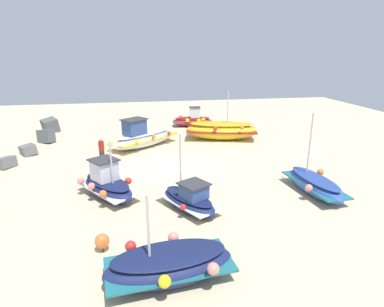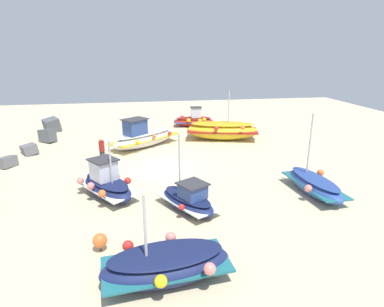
{
  "view_description": "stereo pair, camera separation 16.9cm",
  "coord_description": "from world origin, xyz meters",
  "px_view_note": "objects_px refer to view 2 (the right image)",
  "views": [
    {
      "loc": [
        -17.64,
        1.46,
        6.55
      ],
      "look_at": [
        -0.26,
        -1.64,
        0.9
      ],
      "focal_mm": 30.34,
      "sensor_mm": 36.0,
      "label": 1
    },
    {
      "loc": [
        -17.67,
        1.29,
        6.55
      ],
      "look_at": [
        -0.26,
        -1.64,
        0.9
      ],
      "focal_mm": 30.34,
      "sensor_mm": 36.0,
      "label": 2
    }
  ],
  "objects_px": {
    "fishing_boat_2": "(222,130)",
    "person_walking": "(102,149)",
    "mooring_buoy_0": "(100,241)",
    "fishing_boat_0": "(188,199)",
    "fishing_boat_1": "(314,185)",
    "fishing_boat_5": "(166,264)",
    "fishing_boat_4": "(194,120)",
    "fishing_boat_6": "(107,184)",
    "fishing_boat_3": "(144,137)"
  },
  "relations": [
    {
      "from": "person_walking",
      "to": "fishing_boat_5",
      "type": "bearing_deg",
      "value": 18.99
    },
    {
      "from": "fishing_boat_1",
      "to": "fishing_boat_3",
      "type": "height_order",
      "value": "fishing_boat_1"
    },
    {
      "from": "fishing_boat_0",
      "to": "fishing_boat_5",
      "type": "bearing_deg",
      "value": -47.09
    },
    {
      "from": "fishing_boat_0",
      "to": "fishing_boat_3",
      "type": "relative_size",
      "value": 0.63
    },
    {
      "from": "fishing_boat_5",
      "to": "fishing_boat_6",
      "type": "xyz_separation_m",
      "value": [
        6.22,
        2.21,
        0.09
      ]
    },
    {
      "from": "fishing_boat_3",
      "to": "fishing_boat_2",
      "type": "bearing_deg",
      "value": 150.64
    },
    {
      "from": "fishing_boat_5",
      "to": "fishing_boat_4",
      "type": "bearing_deg",
      "value": 71.46
    },
    {
      "from": "fishing_boat_2",
      "to": "person_walking",
      "type": "xyz_separation_m",
      "value": [
        -4.56,
        8.47,
        0.27
      ]
    },
    {
      "from": "fishing_boat_6",
      "to": "person_walking",
      "type": "relative_size",
      "value": 2.13
    },
    {
      "from": "fishing_boat_5",
      "to": "fishing_boat_6",
      "type": "distance_m",
      "value": 6.6
    },
    {
      "from": "fishing_boat_0",
      "to": "fishing_boat_4",
      "type": "height_order",
      "value": "fishing_boat_0"
    },
    {
      "from": "fishing_boat_0",
      "to": "fishing_boat_6",
      "type": "relative_size",
      "value": 0.92
    },
    {
      "from": "fishing_boat_0",
      "to": "fishing_boat_4",
      "type": "distance_m",
      "value": 16.02
    },
    {
      "from": "fishing_boat_2",
      "to": "fishing_boat_3",
      "type": "xyz_separation_m",
      "value": [
        -0.98,
        5.97,
        -0.04
      ]
    },
    {
      "from": "fishing_boat_1",
      "to": "fishing_boat_2",
      "type": "distance_m",
      "value": 10.5
    },
    {
      "from": "fishing_boat_3",
      "to": "fishing_boat_6",
      "type": "height_order",
      "value": "fishing_boat_6"
    },
    {
      "from": "fishing_boat_0",
      "to": "fishing_boat_4",
      "type": "relative_size",
      "value": 0.91
    },
    {
      "from": "fishing_boat_5",
      "to": "fishing_boat_1",
      "type": "bearing_deg",
      "value": 26.79
    },
    {
      "from": "fishing_boat_1",
      "to": "fishing_boat_2",
      "type": "relative_size",
      "value": 0.68
    },
    {
      "from": "person_walking",
      "to": "mooring_buoy_0",
      "type": "height_order",
      "value": "person_walking"
    },
    {
      "from": "fishing_boat_6",
      "to": "fishing_boat_3",
      "type": "bearing_deg",
      "value": -48.65
    },
    {
      "from": "fishing_boat_0",
      "to": "fishing_boat_5",
      "type": "xyz_separation_m",
      "value": [
        -4.28,
        1.32,
        0.04
      ]
    },
    {
      "from": "fishing_boat_2",
      "to": "fishing_boat_3",
      "type": "distance_m",
      "value": 6.05
    },
    {
      "from": "fishing_boat_0",
      "to": "fishing_boat_1",
      "type": "distance_m",
      "value": 6.17
    },
    {
      "from": "fishing_boat_4",
      "to": "fishing_boat_5",
      "type": "bearing_deg",
      "value": -97.31
    },
    {
      "from": "fishing_boat_0",
      "to": "mooring_buoy_0",
      "type": "bearing_deg",
      "value": -83.92
    },
    {
      "from": "fishing_boat_1",
      "to": "fishing_boat_6",
      "type": "height_order",
      "value": "fishing_boat_1"
    },
    {
      "from": "fishing_boat_1",
      "to": "person_walking",
      "type": "distance_m",
      "value": 11.79
    },
    {
      "from": "fishing_boat_4",
      "to": "person_walking",
      "type": "xyz_separation_m",
      "value": [
        -9.36,
        7.1,
        0.44
      ]
    },
    {
      "from": "fishing_boat_0",
      "to": "fishing_boat_3",
      "type": "height_order",
      "value": "fishing_boat_0"
    },
    {
      "from": "fishing_boat_2",
      "to": "fishing_boat_3",
      "type": "height_order",
      "value": "fishing_boat_2"
    },
    {
      "from": "fishing_boat_0",
      "to": "person_walking",
      "type": "bearing_deg",
      "value": -177.06
    },
    {
      "from": "fishing_boat_1",
      "to": "mooring_buoy_0",
      "type": "bearing_deg",
      "value": -77.56
    },
    {
      "from": "fishing_boat_0",
      "to": "mooring_buoy_0",
      "type": "relative_size",
      "value": 5.14
    },
    {
      "from": "fishing_boat_3",
      "to": "fishing_boat_4",
      "type": "distance_m",
      "value": 7.38
    },
    {
      "from": "fishing_boat_0",
      "to": "fishing_boat_2",
      "type": "xyz_separation_m",
      "value": [
        10.95,
        -4.35,
        0.25
      ]
    },
    {
      "from": "mooring_buoy_0",
      "to": "fishing_boat_1",
      "type": "bearing_deg",
      "value": -72.12
    },
    {
      "from": "fishing_boat_0",
      "to": "fishing_boat_1",
      "type": "height_order",
      "value": "fishing_boat_1"
    },
    {
      "from": "fishing_boat_0",
      "to": "fishing_boat_6",
      "type": "bearing_deg",
      "value": -148.71
    },
    {
      "from": "person_walking",
      "to": "mooring_buoy_0",
      "type": "xyz_separation_m",
      "value": [
        -8.86,
        -0.71,
        -0.59
      ]
    },
    {
      "from": "mooring_buoy_0",
      "to": "fishing_boat_2",
      "type": "bearing_deg",
      "value": -30.04
    },
    {
      "from": "fishing_boat_3",
      "to": "person_walking",
      "type": "distance_m",
      "value": 4.38
    },
    {
      "from": "fishing_boat_0",
      "to": "fishing_boat_1",
      "type": "relative_size",
      "value": 0.85
    },
    {
      "from": "fishing_boat_6",
      "to": "fishing_boat_0",
      "type": "bearing_deg",
      "value": -154.03
    },
    {
      "from": "fishing_boat_0",
      "to": "fishing_boat_3",
      "type": "bearing_deg",
      "value": 159.29
    },
    {
      "from": "fishing_boat_2",
      "to": "fishing_boat_6",
      "type": "height_order",
      "value": "fishing_boat_2"
    },
    {
      "from": "fishing_boat_6",
      "to": "person_walking",
      "type": "distance_m",
      "value": 4.5
    },
    {
      "from": "fishing_boat_4",
      "to": "person_walking",
      "type": "relative_size",
      "value": 2.14
    },
    {
      "from": "fishing_boat_3",
      "to": "fishing_boat_1",
      "type": "bearing_deg",
      "value": 90.96
    },
    {
      "from": "fishing_boat_6",
      "to": "mooring_buoy_0",
      "type": "distance_m",
      "value": 4.43
    }
  ]
}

